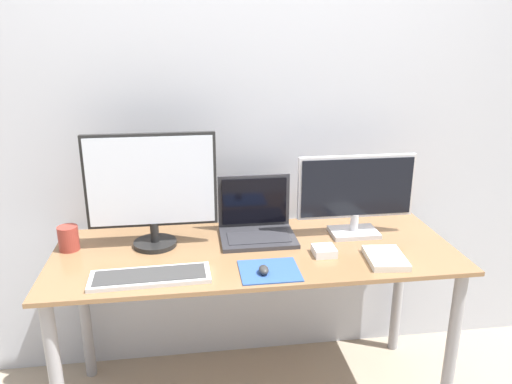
{
  "coord_description": "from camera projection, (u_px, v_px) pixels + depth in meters",
  "views": [
    {
      "loc": [
        -0.26,
        -1.57,
        1.63
      ],
      "look_at": [
        0.01,
        0.36,
        0.99
      ],
      "focal_mm": 35.0,
      "sensor_mm": 36.0,
      "label": 1
    }
  ],
  "objects": [
    {
      "name": "desk",
      "position": [
        255.0,
        274.0,
        2.13
      ],
      "size": [
        1.68,
        0.65,
        0.75
      ],
      "color": "olive",
      "rests_on": "ground_plane"
    },
    {
      "name": "book",
      "position": [
        386.0,
        258.0,
        1.98
      ],
      "size": [
        0.16,
        0.21,
        0.03
      ],
      "color": "silver",
      "rests_on": "desk"
    },
    {
      "name": "laptop",
      "position": [
        256.0,
        222.0,
        2.22
      ],
      "size": [
        0.33,
        0.26,
        0.26
      ],
      "color": "#333338",
      "rests_on": "desk"
    },
    {
      "name": "keyboard",
      "position": [
        150.0,
        277.0,
        1.84
      ],
      "size": [
        0.45,
        0.16,
        0.02
      ],
      "color": "silver",
      "rests_on": "desk"
    },
    {
      "name": "mousepad",
      "position": [
        269.0,
        271.0,
        1.9
      ],
      "size": [
        0.23,
        0.2,
        0.0
      ],
      "color": "#2D519E",
      "rests_on": "desk"
    },
    {
      "name": "power_brick",
      "position": [
        324.0,
        251.0,
        2.04
      ],
      "size": [
        0.09,
        0.09,
        0.03
      ],
      "color": "white",
      "rests_on": "desk"
    },
    {
      "name": "mouse",
      "position": [
        263.0,
        270.0,
        1.87
      ],
      "size": [
        0.04,
        0.06,
        0.03
      ],
      "color": "#333333",
      "rests_on": "mousepad"
    },
    {
      "name": "mug",
      "position": [
        68.0,
        238.0,
        2.07
      ],
      "size": [
        0.08,
        0.08,
        0.1
      ],
      "color": "#99382D",
      "rests_on": "desk"
    },
    {
      "name": "monitor_left",
      "position": [
        151.0,
        188.0,
        2.05
      ],
      "size": [
        0.54,
        0.18,
        0.49
      ],
      "color": "black",
      "rests_on": "desk"
    },
    {
      "name": "wall_back",
      "position": [
        244.0,
        115.0,
        2.3
      ],
      "size": [
        7.0,
        0.05,
        2.5
      ],
      "color": "silver",
      "rests_on": "ground_plane"
    },
    {
      "name": "monitor_right",
      "position": [
        356.0,
        193.0,
        2.19
      ],
      "size": [
        0.52,
        0.15,
        0.36
      ],
      "color": "silver",
      "rests_on": "desk"
    }
  ]
}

